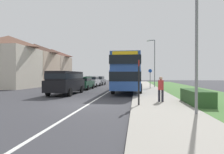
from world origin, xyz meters
TOP-DOWN VIEW (x-y plane):
  - ground_plane at (0.00, 0.00)m, footprint 120.00×120.00m
  - lane_marking_centre at (0.00, 8.00)m, footprint 0.14×60.00m
  - pavement_near_side at (4.20, 6.00)m, footprint 3.20×68.00m
  - grass_verge_seaward at (8.50, 6.00)m, footprint 6.00×68.00m
  - roadside_hedge at (6.30, 0.48)m, footprint 1.10×3.06m
  - double_decker_bus at (1.99, 9.63)m, footprint 2.80×11.52m
  - parked_van_black at (-3.50, 5.80)m, footprint 2.11×5.44m
  - parked_car_dark_green at (-3.56, 11.83)m, footprint 1.90×4.35m
  - parked_car_silver at (-3.74, 17.25)m, footprint 1.97×4.23m
  - parked_car_grey at (-3.75, 22.52)m, footprint 1.96×4.54m
  - pedestrian_at_stop at (4.37, 1.01)m, footprint 0.34×0.34m
  - bus_stop_sign at (3.00, -0.50)m, footprint 0.09×0.52m
  - cycle_route_sign at (4.60, 12.90)m, footprint 0.44×0.08m
  - street_lamp_near at (5.26, -2.62)m, footprint 1.14×0.20m
  - street_lamp_mid at (5.33, 16.04)m, footprint 1.14×0.20m
  - house_terrace_far_side at (-14.43, 19.69)m, footprint 6.57×19.87m

SIDE VIEW (x-z plane):
  - ground_plane at x=0.00m, z-range 0.00..0.00m
  - lane_marking_centre at x=0.00m, z-range 0.00..0.01m
  - grass_verge_seaward at x=8.50m, z-range 0.00..0.08m
  - pavement_near_side at x=4.20m, z-range 0.00..0.12m
  - roadside_hedge at x=6.30m, z-range 0.00..0.90m
  - parked_car_dark_green at x=-3.56m, z-range 0.09..1.65m
  - parked_car_grey at x=-3.75m, z-range 0.09..1.69m
  - parked_car_silver at x=-3.74m, z-range 0.08..1.74m
  - pedestrian_at_stop at x=4.37m, z-range 0.14..1.81m
  - parked_van_black at x=-3.50m, z-range 0.21..2.31m
  - cycle_route_sign at x=4.60m, z-range 0.17..2.69m
  - bus_stop_sign at x=3.00m, z-range 0.24..2.84m
  - double_decker_bus at x=1.99m, z-range 0.29..3.99m
  - house_terrace_far_side at x=-14.43m, z-range 0.00..7.18m
  - street_lamp_mid at x=5.33m, z-range 0.54..7.22m
  - street_lamp_near at x=5.26m, z-range 0.55..8.19m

